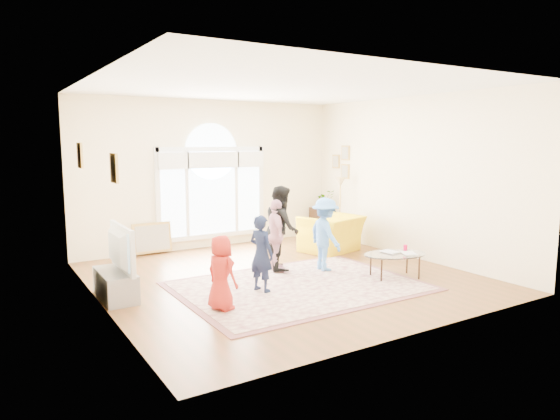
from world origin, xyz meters
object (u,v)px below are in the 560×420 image
television (115,249)px  armchair (331,234)px  tv_console (116,285)px  area_rug (299,286)px  coffee_table (395,255)px

television → armchair: bearing=10.7°
tv_console → television: 0.55m
television → armchair: size_ratio=1.01×
area_rug → armchair: (2.02, 1.79, 0.37)m
tv_console → coffee_table: 4.55m
area_rug → tv_console: size_ratio=3.60×
area_rug → armchair: armchair is taller
area_rug → tv_console: bearing=161.2°
armchair → area_rug: bearing=25.6°
area_rug → coffee_table: 1.79m
armchair → tv_console: bearing=-5.2°
area_rug → television: (-2.65, 0.91, 0.75)m
television → coffee_table: (4.35, -1.32, -0.36)m
coffee_table → armchair: armchair is taller
television → armchair: 4.78m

